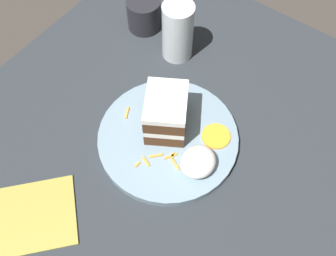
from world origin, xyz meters
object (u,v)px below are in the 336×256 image
cream_dollop (198,162)px  drinking_glass (178,35)px  cake_slice (166,113)px  orange_garnish (216,136)px  coffee_mug (144,13)px  plate (168,138)px

cream_dollop → drinking_glass: size_ratio=0.51×
cake_slice → drinking_glass: bearing=88.5°
cake_slice → orange_garnish: (0.03, -0.09, -0.04)m
cream_dollop → drinking_glass: bearing=42.9°
cake_slice → coffee_mug: 0.29m
drinking_glass → coffee_mug: 0.11m
orange_garnish → coffee_mug: coffee_mug is taller
plate → cake_slice: size_ratio=2.25×
cream_dollop → orange_garnish: (0.07, 0.01, -0.02)m
cream_dollop → plate: bearing=76.5°
plate → cake_slice: 0.06m
plate → coffee_mug: (0.22, 0.23, 0.03)m
plate → drinking_glass: (0.19, 0.12, 0.05)m
plate → cream_dollop: cream_dollop is taller
plate → drinking_glass: drinking_glass is taller
cake_slice → coffee_mug: bearing=105.6°
drinking_glass → coffee_mug: drinking_glass is taller
cake_slice → orange_garnish: 0.11m
orange_garnish → drinking_glass: 0.24m
orange_garnish → coffee_mug: size_ratio=0.71×
plate → coffee_mug: bearing=46.3°
plate → cream_dollop: size_ratio=3.96×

